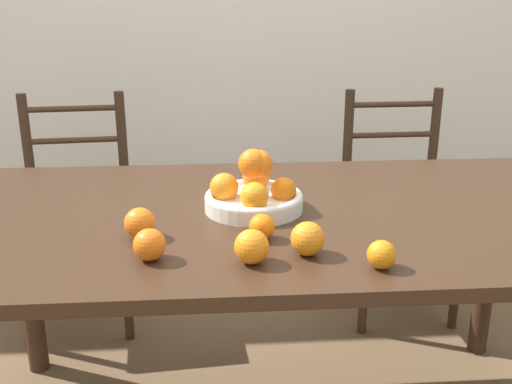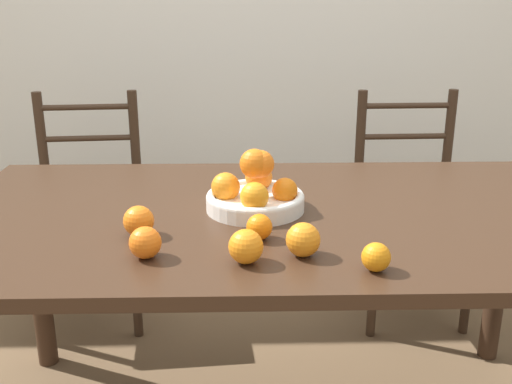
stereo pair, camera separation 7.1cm
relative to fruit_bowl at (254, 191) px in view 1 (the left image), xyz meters
name	(u,v)px [view 1 (the left image)]	position (x,y,z in m)	size (l,w,h in m)	color
dining_table	(277,239)	(0.06, -0.01, -0.14)	(1.81, 0.96, 0.74)	#382316
fruit_bowl	(254,191)	(0.00, 0.00, 0.00)	(0.27, 0.27, 0.17)	white
orange_loose_0	(262,227)	(0.01, -0.21, -0.02)	(0.06, 0.06, 0.06)	orange
orange_loose_1	(382,255)	(0.25, -0.39, -0.02)	(0.06, 0.06, 0.06)	orange
orange_loose_2	(150,245)	(-0.25, -0.31, -0.02)	(0.07, 0.07, 0.07)	orange
orange_loose_3	(252,247)	(-0.03, -0.34, -0.01)	(0.08, 0.08, 0.08)	orange
orange_loose_4	(308,239)	(0.10, -0.31, -0.01)	(0.08, 0.08, 0.08)	orange
orange_loose_5	(140,223)	(-0.29, -0.18, -0.02)	(0.08, 0.08, 0.08)	orange
chair_left	(77,213)	(-0.66, 0.77, -0.33)	(0.45, 0.43, 0.93)	#382619
chair_right	(398,205)	(0.66, 0.77, -0.33)	(0.43, 0.41, 0.93)	#382619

